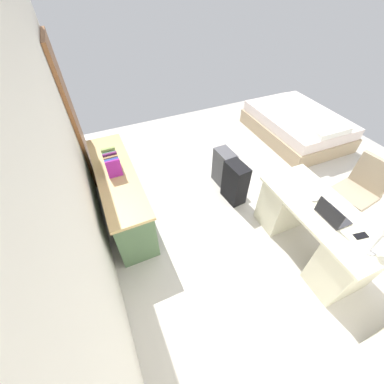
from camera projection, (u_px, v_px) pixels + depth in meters
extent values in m
plane|color=beige|center=(261.00, 192.00, 3.82)|extent=(5.85, 5.85, 0.00)
cube|color=white|center=(67.00, 159.00, 2.13)|extent=(4.35, 0.10, 2.79)
cube|color=brown|center=(73.00, 117.00, 3.47)|extent=(0.88, 0.05, 2.04)
cube|color=beige|center=(324.00, 211.00, 2.61)|extent=(1.46, 0.70, 0.04)
cube|color=beige|center=(345.00, 266.00, 2.54)|extent=(0.41, 0.60, 0.70)
cube|color=beige|center=(286.00, 203.00, 3.18)|extent=(0.41, 0.60, 0.70)
cylinder|color=black|center=(339.00, 216.00, 3.45)|extent=(0.52, 0.52, 0.04)
cylinder|color=black|center=(345.00, 207.00, 3.31)|extent=(0.06, 0.06, 0.42)
cube|color=tan|center=(354.00, 194.00, 3.14)|extent=(0.51, 0.51, 0.08)
cube|color=tan|center=(373.00, 174.00, 3.03)|extent=(0.44, 0.11, 0.44)
cube|color=#4C6B47|center=(122.00, 195.00, 3.29)|extent=(1.76, 0.44, 0.70)
cube|color=tan|center=(115.00, 174.00, 3.02)|extent=(1.80, 0.48, 0.04)
cube|color=#415B3C|center=(148.00, 217.00, 3.21)|extent=(0.67, 0.01, 0.25)
cube|color=#415B3C|center=(133.00, 181.00, 3.72)|extent=(0.67, 0.01, 0.25)
cube|color=tan|center=(294.00, 129.00, 4.91)|extent=(1.94, 1.45, 0.28)
cube|color=silver|center=(298.00, 119.00, 4.74)|extent=(1.88, 1.39, 0.20)
cube|color=white|center=(327.00, 128.00, 4.20)|extent=(0.50, 0.69, 0.10)
cube|color=black|center=(235.00, 183.00, 3.51)|extent=(0.38, 0.25, 0.64)
cube|color=#4C4C51|center=(224.00, 168.00, 3.79)|extent=(0.37, 0.24, 0.59)
cube|color=#333338|center=(333.00, 216.00, 2.52)|extent=(0.32, 0.23, 0.02)
cube|color=black|center=(329.00, 213.00, 2.42)|extent=(0.31, 0.02, 0.19)
ellipsoid|color=white|center=(315.00, 199.00, 2.68)|extent=(0.06, 0.10, 0.03)
cube|color=black|center=(361.00, 236.00, 2.35)|extent=(0.09, 0.15, 0.01)
cylinder|color=silver|center=(369.00, 250.00, 2.23)|extent=(0.11, 0.11, 0.01)
cylinder|color=silver|center=(378.00, 241.00, 2.13)|extent=(0.02, 0.02, 0.28)
cone|color=white|center=(382.00, 227.00, 2.05)|extent=(0.11, 0.11, 0.09)
cube|color=#982393|center=(114.00, 169.00, 2.87)|extent=(0.02, 0.17, 0.24)
cube|color=#2252A4|center=(114.00, 168.00, 2.92)|extent=(0.03, 0.17, 0.19)
cube|color=#2B3E93|center=(113.00, 166.00, 2.94)|extent=(0.04, 0.17, 0.21)
cube|color=#A17C4C|center=(112.00, 164.00, 2.96)|extent=(0.03, 0.17, 0.22)
cube|color=#5D2158|center=(112.00, 161.00, 2.98)|extent=(0.03, 0.17, 0.24)
cube|color=olive|center=(111.00, 161.00, 3.02)|extent=(0.03, 0.17, 0.19)
cube|color=#67B57C|center=(111.00, 159.00, 3.04)|extent=(0.03, 0.17, 0.20)
cube|color=#8CA758|center=(110.00, 156.00, 3.06)|extent=(0.04, 0.17, 0.24)
cube|color=#909549|center=(109.00, 155.00, 3.09)|extent=(0.04, 0.17, 0.21)
cone|color=#4C7FBF|center=(108.00, 152.00, 3.22)|extent=(0.08, 0.08, 0.11)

